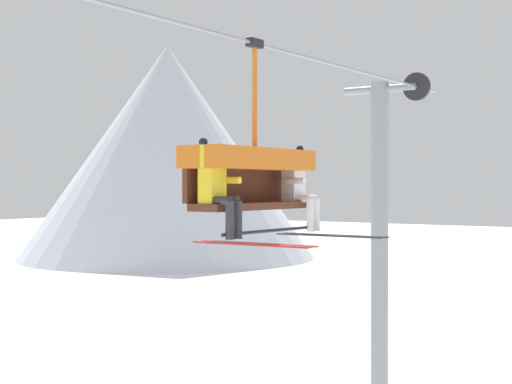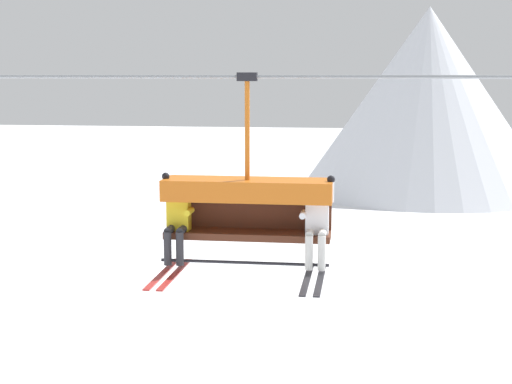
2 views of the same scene
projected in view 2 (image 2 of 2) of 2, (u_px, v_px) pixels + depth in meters
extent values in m
cone|color=white|center=(427.00, 100.00, 50.88)|extent=(16.49, 16.49, 11.97)
cylinder|color=gray|center=(100.00, 77.00, 11.20)|extent=(17.78, 0.05, 0.05)
cube|color=#512819|center=(247.00, 235.00, 11.25)|extent=(2.38, 0.48, 0.10)
cube|color=#512819|center=(250.00, 213.00, 11.48)|extent=(2.38, 0.08, 0.45)
cube|color=#D16619|center=(248.00, 190.00, 11.21)|extent=(2.43, 0.68, 0.30)
cylinder|color=black|center=(244.00, 263.00, 10.98)|extent=(2.38, 0.04, 0.04)
cylinder|color=#D16619|center=(247.00, 131.00, 11.02)|extent=(0.07, 0.07, 1.40)
cube|color=black|center=(247.00, 77.00, 10.91)|extent=(0.28, 0.12, 0.12)
cube|color=yellow|center=(179.00, 212.00, 11.32)|extent=(0.32, 0.22, 0.52)
sphere|color=black|center=(178.00, 188.00, 11.26)|extent=(0.22, 0.22, 0.22)
ellipsoid|color=black|center=(177.00, 189.00, 11.16)|extent=(0.17, 0.04, 0.08)
cylinder|color=#2D2D33|center=(170.00, 229.00, 11.20)|extent=(0.11, 0.34, 0.11)
cylinder|color=#2D2D33|center=(182.00, 230.00, 11.17)|extent=(0.11, 0.34, 0.11)
cylinder|color=#2D2D33|center=(168.00, 248.00, 11.07)|extent=(0.11, 0.11, 0.48)
cylinder|color=#2D2D33|center=(180.00, 249.00, 11.04)|extent=(0.11, 0.11, 0.48)
cube|color=#B22823|center=(163.00, 274.00, 10.82)|extent=(0.09, 1.70, 0.02)
cube|color=#B22823|center=(175.00, 274.00, 10.79)|extent=(0.09, 1.70, 0.02)
cylinder|color=yellow|center=(166.00, 188.00, 11.29)|extent=(0.09, 0.09, 0.30)
sphere|color=black|center=(166.00, 176.00, 11.26)|extent=(0.11, 0.11, 0.11)
cylinder|color=yellow|center=(189.00, 212.00, 11.14)|extent=(0.09, 0.30, 0.09)
cube|color=silver|center=(317.00, 216.00, 11.05)|extent=(0.32, 0.22, 0.52)
sphere|color=black|center=(317.00, 191.00, 10.99)|extent=(0.22, 0.22, 0.22)
ellipsoid|color=black|center=(317.00, 192.00, 10.89)|extent=(0.17, 0.04, 0.08)
cylinder|color=silver|center=(310.00, 233.00, 10.92)|extent=(0.11, 0.34, 0.11)
cylinder|color=silver|center=(323.00, 234.00, 10.90)|extent=(0.11, 0.34, 0.11)
cylinder|color=silver|center=(309.00, 253.00, 10.79)|extent=(0.11, 0.11, 0.48)
cylinder|color=silver|center=(322.00, 253.00, 10.77)|extent=(0.11, 0.11, 0.48)
cube|color=#232328|center=(307.00, 279.00, 10.55)|extent=(0.09, 1.70, 0.02)
cube|color=#232328|center=(320.00, 279.00, 10.52)|extent=(0.09, 1.70, 0.02)
cylinder|color=silver|center=(303.00, 214.00, 10.92)|extent=(0.09, 0.30, 0.09)
cylinder|color=silver|center=(331.00, 191.00, 10.97)|extent=(0.09, 0.09, 0.30)
sphere|color=black|center=(331.00, 179.00, 10.94)|extent=(0.11, 0.11, 0.11)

